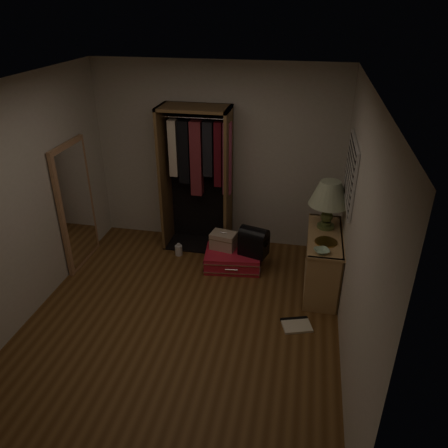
{
  "coord_description": "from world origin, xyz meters",
  "views": [
    {
      "loc": [
        1.22,
        -3.75,
        3.29
      ],
      "look_at": [
        0.3,
        0.95,
        0.8
      ],
      "focal_mm": 35.0,
      "sensor_mm": 36.0,
      "label": 1
    }
  ],
  "objects_px": {
    "console_bookshelf": "(322,259)",
    "floor_mirror": "(76,206)",
    "pink_suitcase": "(233,259)",
    "train_case": "(223,240)",
    "table_lamp": "(329,194)",
    "black_bag": "(254,241)",
    "open_wardrobe": "(198,168)",
    "white_jug": "(179,250)"
  },
  "relations": [
    {
      "from": "table_lamp",
      "to": "console_bookshelf",
      "type": "bearing_deg",
      "value": -92.16
    },
    {
      "from": "floor_mirror",
      "to": "train_case",
      "type": "bearing_deg",
      "value": 9.56
    },
    {
      "from": "pink_suitcase",
      "to": "table_lamp",
      "type": "xyz_separation_m",
      "value": [
        1.18,
        -0.05,
        1.08
      ]
    },
    {
      "from": "console_bookshelf",
      "to": "pink_suitcase",
      "type": "distance_m",
      "value": 1.22
    },
    {
      "from": "console_bookshelf",
      "to": "pink_suitcase",
      "type": "bearing_deg",
      "value": 169.82
    },
    {
      "from": "black_bag",
      "to": "white_jug",
      "type": "height_order",
      "value": "black_bag"
    },
    {
      "from": "open_wardrobe",
      "to": "table_lamp",
      "type": "xyz_separation_m",
      "value": [
        1.77,
        -0.57,
        -0.01
      ]
    },
    {
      "from": "console_bookshelf",
      "to": "white_jug",
      "type": "relative_size",
      "value": 6.11
    },
    {
      "from": "table_lamp",
      "to": "white_jug",
      "type": "height_order",
      "value": "table_lamp"
    },
    {
      "from": "console_bookshelf",
      "to": "floor_mirror",
      "type": "distance_m",
      "value": 3.27
    },
    {
      "from": "open_wardrobe",
      "to": "black_bag",
      "type": "height_order",
      "value": "open_wardrobe"
    },
    {
      "from": "pink_suitcase",
      "to": "table_lamp",
      "type": "relative_size",
      "value": 1.33
    },
    {
      "from": "console_bookshelf",
      "to": "open_wardrobe",
      "type": "bearing_deg",
      "value": 157.46
    },
    {
      "from": "open_wardrobe",
      "to": "train_case",
      "type": "relative_size",
      "value": 5.43
    },
    {
      "from": "pink_suitcase",
      "to": "table_lamp",
      "type": "distance_m",
      "value": 1.6
    },
    {
      "from": "floor_mirror",
      "to": "white_jug",
      "type": "relative_size",
      "value": 9.27
    },
    {
      "from": "console_bookshelf",
      "to": "open_wardrobe",
      "type": "relative_size",
      "value": 0.55
    },
    {
      "from": "floor_mirror",
      "to": "train_case",
      "type": "xyz_separation_m",
      "value": [
        1.92,
        0.32,
        -0.5
      ]
    },
    {
      "from": "console_bookshelf",
      "to": "train_case",
      "type": "height_order",
      "value": "console_bookshelf"
    },
    {
      "from": "open_wardrobe",
      "to": "train_case",
      "type": "xyz_separation_m",
      "value": [
        0.45,
        -0.45,
        -0.86
      ]
    },
    {
      "from": "black_bag",
      "to": "table_lamp",
      "type": "xyz_separation_m",
      "value": [
        0.9,
        -0.05,
        0.76
      ]
    },
    {
      "from": "train_case",
      "to": "white_jug",
      "type": "distance_m",
      "value": 0.73
    },
    {
      "from": "train_case",
      "to": "floor_mirror",
      "type": "bearing_deg",
      "value": -159.65
    },
    {
      "from": "black_bag",
      "to": "open_wardrobe",
      "type": "bearing_deg",
      "value": 165.75
    },
    {
      "from": "floor_mirror",
      "to": "table_lamp",
      "type": "bearing_deg",
      "value": 3.5
    },
    {
      "from": "black_bag",
      "to": "white_jug",
      "type": "relative_size",
      "value": 2.28
    },
    {
      "from": "console_bookshelf",
      "to": "black_bag",
      "type": "height_order",
      "value": "console_bookshelf"
    },
    {
      "from": "black_bag",
      "to": "console_bookshelf",
      "type": "bearing_deg",
      "value": 3.74
    },
    {
      "from": "black_bag",
      "to": "white_jug",
      "type": "xyz_separation_m",
      "value": [
        -1.09,
        0.15,
        -0.36
      ]
    },
    {
      "from": "console_bookshelf",
      "to": "open_wardrobe",
      "type": "distance_m",
      "value": 2.08
    },
    {
      "from": "train_case",
      "to": "white_jug",
      "type": "xyz_separation_m",
      "value": [
        -0.67,
        0.07,
        -0.27
      ]
    },
    {
      "from": "pink_suitcase",
      "to": "train_case",
      "type": "xyz_separation_m",
      "value": [
        -0.14,
        0.07,
        0.23
      ]
    },
    {
      "from": "train_case",
      "to": "black_bag",
      "type": "relative_size",
      "value": 0.9
    },
    {
      "from": "open_wardrobe",
      "to": "train_case",
      "type": "distance_m",
      "value": 1.07
    },
    {
      "from": "open_wardrobe",
      "to": "pink_suitcase",
      "type": "distance_m",
      "value": 1.35
    },
    {
      "from": "table_lamp",
      "to": "black_bag",
      "type": "bearing_deg",
      "value": 176.93
    },
    {
      "from": "floor_mirror",
      "to": "table_lamp",
      "type": "distance_m",
      "value": 3.27
    },
    {
      "from": "pink_suitcase",
      "to": "table_lamp",
      "type": "bearing_deg",
      "value": -9.0
    },
    {
      "from": "black_bag",
      "to": "floor_mirror",
      "type": "bearing_deg",
      "value": -157.21
    },
    {
      "from": "console_bookshelf",
      "to": "table_lamp",
      "type": "distance_m",
      "value": 0.83
    },
    {
      "from": "table_lamp",
      "to": "open_wardrobe",
      "type": "bearing_deg",
      "value": 162.04
    },
    {
      "from": "black_bag",
      "to": "train_case",
      "type": "bearing_deg",
      "value": -173.47
    }
  ]
}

